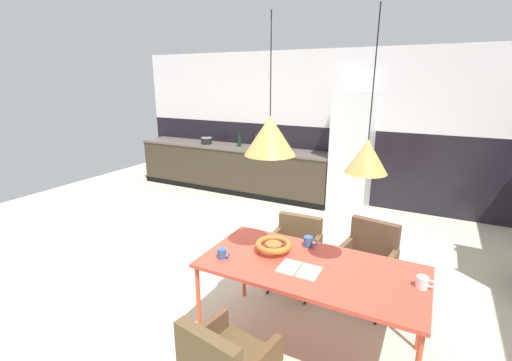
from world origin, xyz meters
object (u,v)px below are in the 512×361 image
Objects in this scene: open_book at (299,270)px; pendant_lamp_over_table_near at (270,136)px; dining_table at (311,271)px; mug_short_terracotta at (222,253)px; armchair_by_stool at (369,254)px; mug_glass_clear at (309,242)px; bottle_wine_green at (256,143)px; refrigerator_column at (352,152)px; pendant_lamp_over_table_far at (367,156)px; mug_white_ceramic at (423,282)px; armchair_facing_counter at (223,358)px; cooking_pot at (206,141)px; bottle_oil_tall at (239,141)px; armchair_near_window at (296,243)px; fruit_bowl at (273,245)px.

pendant_lamp_over_table_near reaches higher than open_book.
pendant_lamp_over_table_near is at bearing -172.24° from dining_table.
open_book is at bearing 10.07° from mug_short_terracotta.
mug_glass_clear is (-0.43, -0.54, 0.26)m from armchair_by_stool.
mug_glass_clear is at bearing -55.33° from bottle_wine_green.
bottle_wine_green is at bearing 113.32° from mug_short_terracotta.
refrigerator_column is 2.00× the size of pendant_lamp_over_table_near.
mug_glass_clear is 0.42× the size of bottle_wine_green.
dining_table is 1.62× the size of pendant_lamp_over_table_far.
pendant_lamp_over_table_near reaches higher than mug_white_ceramic.
armchair_facing_counter is 1.49m from pendant_lamp_over_table_near.
armchair_by_stool is at bearing 47.37° from mug_short_terracotta.
bottle_wine_green is at bearing 124.67° from mug_glass_clear.
refrigerator_column is 9.20× the size of cooking_pot.
cooking_pot is 0.75× the size of bottle_wine_green.
open_book is 4.32m from bottle_oil_tall.
bottle_oil_tall is at bearing 179.67° from refrigerator_column.
bottle_oil_tall is (-2.53, 3.49, 0.25)m from open_book.
armchair_near_window is at bearing 112.25° from open_book.
bottle_wine_green is at bearing 123.71° from dining_table.
mug_white_ceramic reaches higher than open_book.
dining_table is 4.68m from cooking_pot.
bottle_wine_green reaches higher than fruit_bowl.
refrigerator_column is at bearing -0.33° from bottle_oil_tall.
fruit_bowl is 1.07× the size of bottle_wine_green.
bottle_oil_tall reaches higher than open_book.
mug_short_terracotta is 0.11× the size of pendant_lamp_over_table_far.
mug_short_terracotta reaches higher than dining_table.
armchair_facing_counter is at bearing -83.27° from fruit_bowl.
pendant_lamp_over_table_far reaches higher than bottle_oil_tall.
pendant_lamp_over_table_near is (0.33, 0.17, 0.94)m from mug_short_terracotta.
pendant_lamp_over_table_far is at bearing -175.53° from mug_white_ceramic.
mug_glass_clear is 0.93m from mug_white_ceramic.
dining_table is 0.13m from open_book.
cooking_pot is (-3.06, 4.19, 0.45)m from armchair_facing_counter.
pendant_lamp_over_table_far reaches higher than armchair_by_stool.
cooking_pot is at bearing 137.92° from pendant_lamp_over_table_far.
refrigerator_column is 16.16× the size of mug_glass_clear.
open_book is at bearing -168.45° from mug_white_ceramic.
refrigerator_column reaches higher than armchair_facing_counter.
pendant_lamp_over_table_near is at bearing 27.22° from mug_short_terracotta.
bottle_wine_green is at bearing 127.90° from pendant_lamp_over_table_far.
bottle_wine_green is at bearing -34.79° from armchair_by_stool.
mug_white_ceramic is (0.83, 0.17, 0.04)m from open_book.
pendant_lamp_over_table_near is (0.01, -0.12, 0.93)m from fruit_bowl.
cooking_pot is (-2.63, 3.52, 0.17)m from mug_short_terracotta.
dining_table is at bearing -67.10° from mug_glass_clear.
fruit_bowl is 2.52× the size of mug_glass_clear.
armchair_near_window is at bearing 95.63° from pendant_lamp_over_table_near.
mug_glass_clear is (-0.07, 0.40, 0.04)m from open_book.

